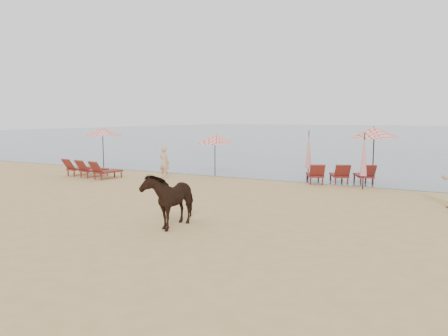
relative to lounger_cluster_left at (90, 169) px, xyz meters
The scene contains 11 objects.
ground 10.83m from the lounger_cluster_left, 40.30° to the right, with size 120.00×120.00×0.00m, color tan.
sea 73.47m from the lounger_cluster_left, 83.55° to the left, with size 160.00×140.00×0.06m, color #51606B.
lounger_cluster_left is the anchor object (origin of this frame).
lounger_cluster_right 11.51m from the lounger_cluster_left, 17.94° to the left, with size 3.12×2.56×0.59m.
umbrella_open_left_a 3.48m from the lounger_cluster_left, 122.09° to the left, with size 2.02×2.02×2.30m.
umbrella_open_left_b 6.09m from the lounger_cluster_left, 31.80° to the left, with size 1.67×1.70×2.12m.
umbrella_open_right 12.93m from the lounger_cluster_left, 16.76° to the left, with size 2.02×2.02×2.46m.
umbrella_closed_left 10.25m from the lounger_cluster_left, 22.59° to the left, with size 0.27×0.27×2.25m.
umbrella_closed_right 12.39m from the lounger_cluster_left, 11.46° to the left, with size 0.27×0.27×2.23m.
cow 10.56m from the lounger_cluster_left, 34.11° to the right, with size 0.78×1.72×1.45m, color black.
beachgoer_left 3.59m from the lounger_cluster_left, 23.09° to the left, with size 0.54×0.36×1.49m, color tan.
Camera 1 is at (7.01, -8.18, 2.84)m, focal length 35.00 mm.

